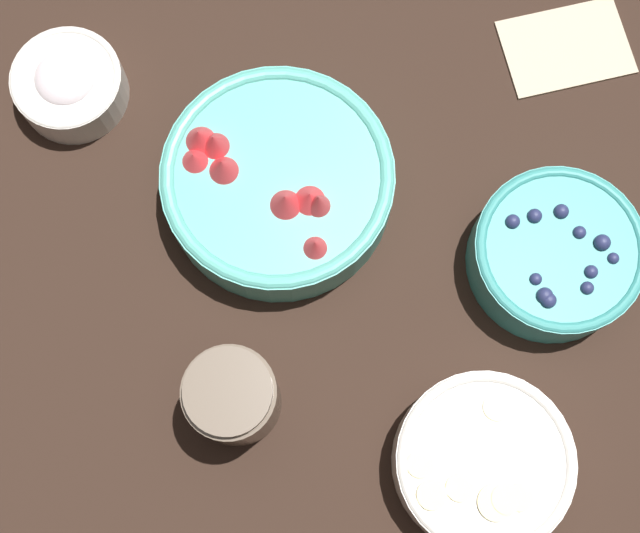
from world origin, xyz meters
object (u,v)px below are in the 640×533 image
object	(u,v)px
jar_chocolate	(234,398)
bowl_cream	(69,83)
bowl_blueberries	(556,254)
bowl_bananas	(483,462)
bowl_strawberries	(277,182)

from	to	relation	value
jar_chocolate	bowl_cream	bearing A→B (deg)	-56.97
bowl_blueberries	bowl_bananas	xyz separation A→B (m)	(0.06, 0.20, -0.00)
bowl_strawberries	bowl_cream	size ratio (longest dim) A/B	2.02
bowl_strawberries	bowl_bananas	size ratio (longest dim) A/B	1.40
bowl_bananas	bowl_cream	bearing A→B (deg)	-39.01
bowl_cream	jar_chocolate	bearing A→B (deg)	123.03
bowl_bananas	bowl_cream	world-z (taller)	bowl_bananas
bowl_strawberries	bowl_cream	xyz separation A→B (m)	(0.22, -0.09, -0.01)
bowl_cream	bowl_bananas	bearing A→B (deg)	140.99
bowl_bananas	jar_chocolate	size ratio (longest dim) A/B	1.49
bowl_bananas	jar_chocolate	xyz separation A→B (m)	(0.23, -0.04, 0.02)
bowl_strawberries	bowl_cream	world-z (taller)	bowl_strawberries
bowl_blueberries	bowl_bananas	size ratio (longest dim) A/B	1.01
bowl_cream	bowl_blueberries	bearing A→B (deg)	163.42
jar_chocolate	bowl_strawberries	bearing A→B (deg)	-95.78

